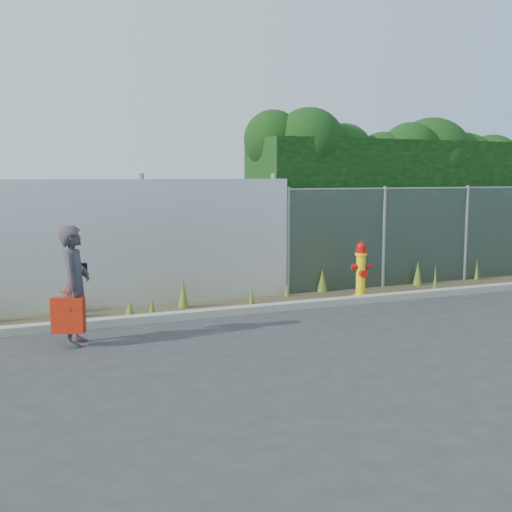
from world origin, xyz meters
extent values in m
plane|color=#313133|center=(0.00, 0.00, 0.00)|extent=(80.00, 80.00, 0.00)
cube|color=#9B988C|center=(0.00, 1.80, 0.06)|extent=(16.00, 0.22, 0.12)
cube|color=#403724|center=(0.00, 2.40, 0.01)|extent=(16.00, 1.20, 0.01)
cone|color=#48601C|center=(-2.16, 2.13, 0.15)|extent=(0.19, 0.19, 0.29)
cone|color=#48601C|center=(3.70, 1.99, 0.27)|extent=(0.08, 0.08, 0.55)
cone|color=#48601C|center=(-1.15, 2.57, 0.25)|extent=(0.19, 0.19, 0.51)
cone|color=#48601C|center=(3.96, 2.87, 0.25)|extent=(0.19, 0.19, 0.50)
cone|color=#48601C|center=(5.53, 2.88, 0.23)|extent=(0.09, 0.09, 0.47)
cone|color=#48601C|center=(1.78, 2.98, 0.22)|extent=(0.22, 0.22, 0.45)
cone|color=#48601C|center=(-2.91, 2.51, 0.15)|extent=(0.22, 0.22, 0.30)
cone|color=#48601C|center=(0.93, 2.79, 0.12)|extent=(0.12, 0.12, 0.24)
cone|color=#48601C|center=(-3.05, 2.82, 0.15)|extent=(0.13, 0.13, 0.31)
cone|color=#48601C|center=(-3.01, 2.93, 0.25)|extent=(0.16, 0.16, 0.50)
cone|color=#48601C|center=(0.04, 2.39, 0.18)|extent=(0.10, 0.10, 0.35)
cone|color=#48601C|center=(-1.77, 2.25, 0.14)|extent=(0.12, 0.12, 0.28)
cube|color=silver|center=(-3.25, 3.00, 1.10)|extent=(8.50, 0.08, 2.20)
cylinder|color=gray|center=(-1.70, 3.12, 1.15)|extent=(0.10, 0.10, 2.30)
cylinder|color=gray|center=(0.80, 3.12, 1.15)|extent=(0.10, 0.10, 2.30)
cube|color=gray|center=(4.25, 3.00, 1.00)|extent=(6.50, 0.03, 2.00)
cylinder|color=gray|center=(4.25, 3.00, 2.00)|extent=(6.50, 0.04, 0.04)
cylinder|color=gray|center=(1.05, 3.00, 1.02)|extent=(0.07, 0.07, 2.05)
cylinder|color=gray|center=(3.20, 3.00, 1.02)|extent=(0.07, 0.07, 2.05)
cylinder|color=gray|center=(5.30, 3.00, 1.02)|extent=(0.07, 0.07, 2.05)
cube|color=black|center=(4.55, 4.00, 1.50)|extent=(7.30, 1.60, 3.00)
sphere|color=black|center=(1.30, 4.22, 2.99)|extent=(1.21, 1.21, 1.21)
sphere|color=black|center=(1.95, 3.89, 2.89)|extent=(1.49, 1.49, 1.49)
sphere|color=black|center=(2.90, 4.15, 2.71)|extent=(1.32, 1.32, 1.32)
sphere|color=black|center=(3.90, 4.08, 2.47)|extent=(1.47, 1.47, 1.47)
sphere|color=black|center=(4.39, 3.83, 2.78)|extent=(1.25, 1.25, 1.25)
sphere|color=black|center=(5.19, 4.10, 2.62)|extent=(1.88, 1.88, 1.88)
sphere|color=black|center=(6.08, 4.10, 2.39)|extent=(1.73, 1.73, 1.73)
sphere|color=black|center=(6.97, 4.12, 2.52)|extent=(1.42, 1.42, 1.42)
cylinder|color=yellow|center=(2.17, 2.22, 0.03)|extent=(0.26, 0.26, 0.06)
cylinder|color=yellow|center=(2.17, 2.22, 0.40)|extent=(0.17, 0.17, 0.80)
cylinder|color=yellow|center=(2.17, 2.22, 0.82)|extent=(0.23, 0.23, 0.05)
cylinder|color=#B20F0A|center=(2.17, 2.22, 0.88)|extent=(0.20, 0.20, 0.09)
sphere|color=#B20F0A|center=(2.17, 2.22, 0.95)|extent=(0.18, 0.18, 0.18)
cylinder|color=#B20F0A|center=(2.17, 2.22, 1.04)|extent=(0.05, 0.05, 0.05)
cylinder|color=#B20F0A|center=(2.04, 2.22, 0.58)|extent=(0.09, 0.10, 0.10)
cylinder|color=#B20F0A|center=(2.30, 2.22, 0.58)|extent=(0.09, 0.10, 0.10)
cylinder|color=#B20F0A|center=(2.17, 2.09, 0.47)|extent=(0.14, 0.11, 0.14)
imported|color=#0D4F56|center=(-3.15, 0.89, 0.80)|extent=(0.58, 0.69, 1.61)
cube|color=#9F2F09|center=(-3.27, 0.72, 0.44)|extent=(0.42, 0.16, 0.47)
cylinder|color=#9F2F09|center=(-3.27, 0.72, 0.75)|extent=(0.20, 0.02, 0.02)
cube|color=black|center=(-3.07, 1.11, 0.98)|extent=(0.23, 0.09, 0.17)
camera|label=1|loc=(-4.26, -7.79, 2.25)|focal=45.00mm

